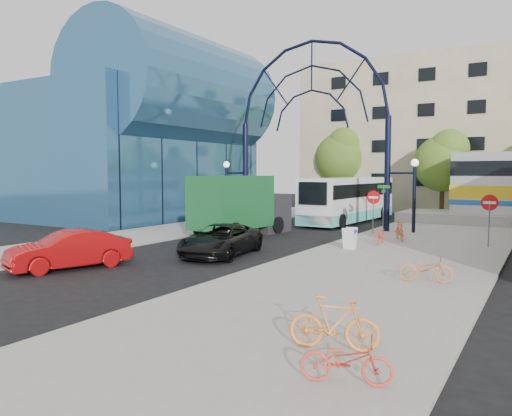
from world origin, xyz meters
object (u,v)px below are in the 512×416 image
Objects in this scene: city_bus at (349,199)px; bike_far_c at (346,360)px; stop_sign at (373,201)px; bike_near_a at (380,236)px; sandwich_board at (350,236)px; bike_far_b at (334,323)px; green_truck at (241,206)px; bike_near_b at (400,230)px; tree_north_a at (444,160)px; tree_north_b at (343,155)px; bike_far_a at (426,269)px; red_sedan at (69,250)px; do_not_enter_sign at (489,208)px; black_suv at (221,240)px; gateway_arch at (311,96)px; street_name_sign at (383,199)px.

city_bus is 7.74× the size of bike_far_c.
stop_sign is 1.65× the size of bike_near_a.
sandwich_board is 13.29m from bike_far_b.
green_truck reaches higher than bike_far_c.
stop_sign is 1.43× the size of bike_near_b.
bike_near_a is (0.19, -17.54, -4.09)m from tree_north_a.
bike_far_a is (13.96, -29.22, -4.71)m from tree_north_b.
tree_north_a reaches higher than red_sedan.
bike_near_b is at bearing 68.51° from bike_near_a.
city_bus is (-10.17, 8.94, -0.28)m from do_not_enter_sign.
sandwich_board is 13.85m from city_bus.
bike_near_a is 1.77m from bike_near_b.
bike_near_a is at bearing 4.93° from green_truck.
green_truck reaches higher than black_suv.
do_not_enter_sign is 9.44m from bike_far_a.
red_sedan is 2.47× the size of bike_far_b.
tree_north_a is 34.47m from bike_far_c.
tree_north_a is at bearing -8.60° from bike_far_b.
black_suv is at bearing -84.59° from gateway_arch.
do_not_enter_sign reaches higher than bike_far_c.
bike_far_c is at bearing -69.08° from tree_north_b.
tree_north_a reaches higher than city_bus.
tree_north_a is at bearing -9.71° from bike_far_c.
black_suv is 1.11× the size of red_sedan.
sandwich_board reaches higher than bike_far_a.
bike_far_b is (8.72, -8.71, -0.03)m from black_suv.
tree_north_b is 33.58m from red_sedan.
street_name_sign is at bearing 96.36° from bike_near_b.
green_truck is (-8.01, -17.39, -2.88)m from tree_north_a.
bike_far_c is at bearing -73.78° from stop_sign.
stop_sign is at bearing 110.13° from bike_near_b.
city_bus is at bearing 81.34° from green_truck.
do_not_enter_sign is 12.97m from green_truck.
bike_far_c is at bearing -91.21° from do_not_enter_sign.
do_not_enter_sign is 0.21× the size of city_bus.
do_not_enter_sign is at bearing 13.84° from bike_near_a.
tree_north_a is 0.88× the size of tree_north_b.
bike_far_c is at bearing -55.97° from black_suv.
city_bus is 2.67× the size of red_sedan.
street_name_sign is 21.36m from bike_far_c.
bike_near_b is 0.97× the size of bike_far_b.
sandwich_board is at bearing 70.72° from red_sedan.
gateway_arch is 14.32m from black_suv.
red_sedan is (-2.92, -22.24, -0.96)m from city_bus.
gateway_arch is 24.18m from bike_far_b.
do_not_enter_sign is at bearing -53.26° from tree_north_b.
bike_far_b is (-1.15, -16.62, -1.31)m from do_not_enter_sign.
black_suv is 13.85m from bike_far_c.
black_suv is at bearing 79.53° from red_sedan.
stop_sign is at bearing 60.45° from black_suv.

